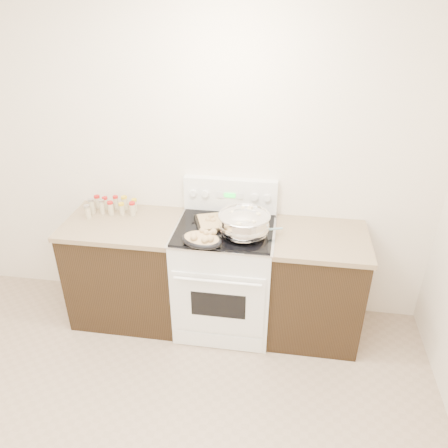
# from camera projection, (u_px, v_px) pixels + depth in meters

# --- Properties ---
(room_shell) EXTENTS (4.10, 3.60, 2.75)m
(room_shell) POSITION_uv_depth(u_px,v_px,m) (91.00, 227.00, 1.81)
(room_shell) COLOR white
(room_shell) RESTS_ON ground
(counter_left) EXTENTS (0.93, 0.67, 0.92)m
(counter_left) POSITION_uv_depth(u_px,v_px,m) (129.00, 269.00, 3.71)
(counter_left) COLOR black
(counter_left) RESTS_ON ground
(counter_right) EXTENTS (0.73, 0.67, 0.92)m
(counter_right) POSITION_uv_depth(u_px,v_px,m) (315.00, 286.00, 3.51)
(counter_right) COLOR black
(counter_right) RESTS_ON ground
(kitchen_range) EXTENTS (0.78, 0.73, 1.22)m
(kitchen_range) POSITION_uv_depth(u_px,v_px,m) (225.00, 275.00, 3.58)
(kitchen_range) COLOR white
(kitchen_range) RESTS_ON ground
(mixing_bowl) EXTENTS (0.40, 0.40, 0.23)m
(mixing_bowl) POSITION_uv_depth(u_px,v_px,m) (244.00, 225.00, 3.22)
(mixing_bowl) COLOR silver
(mixing_bowl) RESTS_ON kitchen_range
(roasting_pan) EXTENTS (0.35, 0.29, 0.12)m
(roasting_pan) POSITION_uv_depth(u_px,v_px,m) (202.00, 239.00, 3.11)
(roasting_pan) COLOR black
(roasting_pan) RESTS_ON kitchen_range
(baking_sheet) EXTENTS (0.49, 0.41, 0.06)m
(baking_sheet) POSITION_uv_depth(u_px,v_px,m) (223.00, 221.00, 3.41)
(baking_sheet) COLOR black
(baking_sheet) RESTS_ON kitchen_range
(wooden_spoon) EXTENTS (0.05, 0.26, 0.04)m
(wooden_spoon) POSITION_uv_depth(u_px,v_px,m) (212.00, 232.00, 3.27)
(wooden_spoon) COLOR #986245
(wooden_spoon) RESTS_ON kitchen_range
(blue_ladle) EXTENTS (0.23, 0.19, 0.10)m
(blue_ladle) POSITION_uv_depth(u_px,v_px,m) (258.00, 235.00, 3.19)
(blue_ladle) COLOR #86B5C8
(blue_ladle) RESTS_ON kitchen_range
(spice_jars) EXTENTS (0.39, 0.24, 0.13)m
(spice_jars) POSITION_uv_depth(u_px,v_px,m) (111.00, 206.00, 3.61)
(spice_jars) COLOR #BFB28C
(spice_jars) RESTS_ON counter_left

